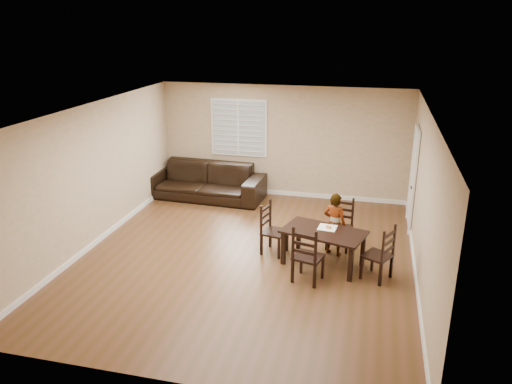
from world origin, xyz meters
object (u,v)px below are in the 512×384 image
(child, at_px, (335,224))
(sofa, at_px, (205,181))
(chair_right, at_px, (384,257))
(chair_near, at_px, (341,224))
(chair_left, at_px, (269,230))
(dining_table, at_px, (324,236))
(chair_far, at_px, (305,259))
(donut, at_px, (328,227))

(child, height_order, sofa, child)
(chair_right, relative_size, sofa, 0.34)
(child, distance_m, sofa, 4.12)
(chair_near, relative_size, chair_right, 1.00)
(chair_left, bearing_deg, sofa, 53.61)
(dining_table, distance_m, chair_left, 1.09)
(dining_table, distance_m, child, 0.51)
(chair_near, xyz_separation_m, chair_far, (-0.45, -1.61, 0.01))
(chair_near, distance_m, chair_left, 1.41)
(donut, bearing_deg, chair_far, -107.17)
(dining_table, height_order, sofa, sofa)
(sofa, bearing_deg, child, -32.75)
(chair_right, bearing_deg, child, -104.90)
(chair_near, relative_size, donut, 9.04)
(chair_near, bearing_deg, chair_far, -96.10)
(chair_near, relative_size, sofa, 0.34)
(chair_near, distance_m, chair_right, 1.44)
(chair_near, bearing_deg, donut, -94.30)
(chair_left, bearing_deg, chair_far, -127.55)
(chair_far, xyz_separation_m, donut, (0.27, 0.88, 0.23))
(chair_right, xyz_separation_m, sofa, (-4.25, 3.21, -0.02))
(chair_near, height_order, child, child)
(chair_far, relative_size, child, 0.84)
(chair_left, distance_m, chair_right, 2.17)
(dining_table, distance_m, chair_far, 0.77)
(chair_near, distance_m, child, 0.43)
(chair_near, relative_size, child, 0.82)
(child, bearing_deg, sofa, -16.41)
(donut, bearing_deg, sofa, 140.15)
(sofa, bearing_deg, dining_table, -39.17)
(chair_far, height_order, chair_right, chair_far)
(chair_far, bearing_deg, sofa, -35.63)
(chair_near, distance_m, sofa, 3.99)
(dining_table, distance_m, donut, 0.20)
(chair_right, xyz_separation_m, donut, (-0.97, 0.47, 0.24))
(dining_table, relative_size, chair_left, 1.61)
(chair_right, bearing_deg, donut, -88.36)
(dining_table, xyz_separation_m, donut, (0.06, 0.15, 0.12))
(dining_table, distance_m, chair_right, 1.09)
(donut, height_order, sofa, sofa)
(chair_near, xyz_separation_m, donut, (-0.18, -0.73, 0.24))
(dining_table, relative_size, chair_right, 1.61)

